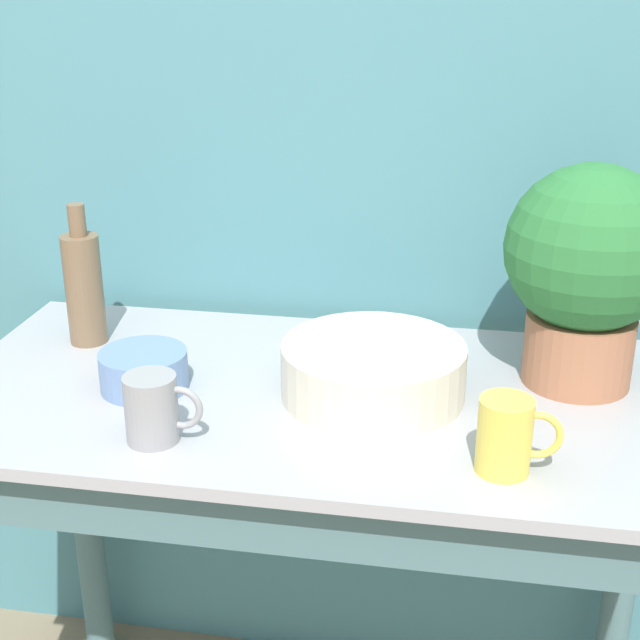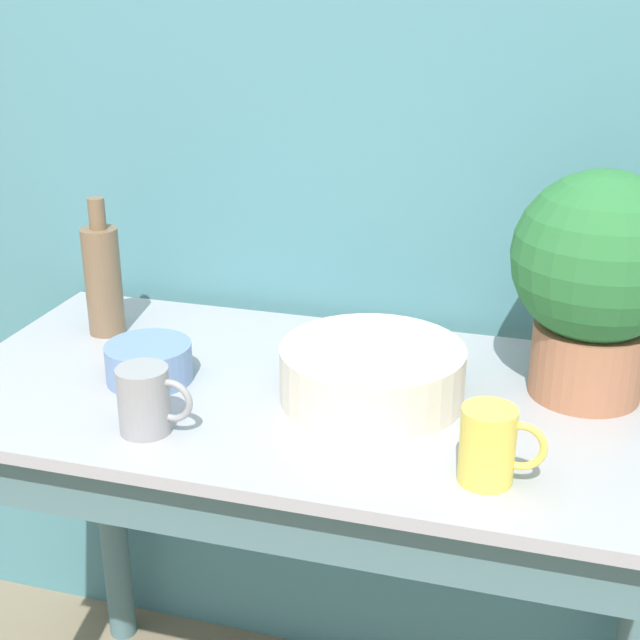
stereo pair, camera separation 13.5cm
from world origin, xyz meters
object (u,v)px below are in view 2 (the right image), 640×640
at_px(bowl_small_blue, 149,362).
at_px(potted_plant, 597,274).
at_px(bottle_tall, 103,278).
at_px(mug_yellow, 490,445).
at_px(mug_grey, 146,400).
at_px(bowl_wash_large, 372,373).

bearing_deg(bowl_small_blue, potted_plant, 11.97).
xyz_separation_m(bottle_tall, mug_yellow, (0.72, -0.31, -0.05)).
distance_m(mug_grey, bowl_small_blue, 0.17).
xyz_separation_m(bottle_tall, mug_grey, (0.24, -0.31, -0.05)).
height_order(potted_plant, bottle_tall, potted_plant).
relative_size(mug_grey, bowl_small_blue, 0.81).
bearing_deg(bottle_tall, bowl_small_blue, -44.53).
distance_m(potted_plant, bowl_small_blue, 0.70).
xyz_separation_m(potted_plant, bowl_small_blue, (-0.67, -0.14, -0.17)).
xyz_separation_m(mug_grey, bowl_small_blue, (-0.07, 0.15, -0.02)).
height_order(bowl_wash_large, bowl_small_blue, bowl_wash_large).
relative_size(bottle_tall, bowl_small_blue, 1.80).
height_order(bottle_tall, mug_grey, bottle_tall).
bearing_deg(potted_plant, mug_grey, -153.58).
height_order(bowl_wash_large, mug_yellow, mug_yellow).
xyz_separation_m(mug_yellow, bowl_small_blue, (-0.55, 0.15, -0.02)).
relative_size(mug_yellow, bowl_small_blue, 0.80).
bearing_deg(bowl_wash_large, potted_plant, 18.67).
xyz_separation_m(bowl_wash_large, mug_yellow, (0.20, -0.19, 0.01)).
bearing_deg(mug_yellow, bowl_small_blue, 164.60).
distance_m(bowl_wash_large, bowl_small_blue, 0.36).
bearing_deg(potted_plant, bottle_tall, 178.75).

